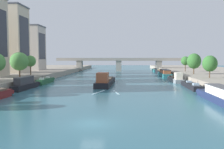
{
  "coord_description": "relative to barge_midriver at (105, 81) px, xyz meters",
  "views": [
    {
      "loc": [
        3.59,
        -24.29,
        7.15
      ],
      "look_at": [
        0.0,
        36.52,
        2.7
      ],
      "focal_mm": 36.88,
      "sensor_mm": 36.0,
      "label": 1
    }
  ],
  "objects": [
    {
      "name": "bridge_far",
      "position": [
        1.68,
        61.9,
        3.5
      ],
      "size": [
        65.84,
        4.4,
        7.06
      ],
      "color": "gray",
      "rests_on": "ground"
    },
    {
      "name": "wake_behind_barge",
      "position": [
        1.56,
        -12.61,
        -1.04
      ],
      "size": [
        5.6,
        5.99,
        0.03
      ],
      "color": "#A5D1DB",
      "rests_on": "ground"
    },
    {
      "name": "barge_midriver",
      "position": [
        0.0,
        0.0,
        0.0
      ],
      "size": [
        4.21,
        19.35,
        3.59
      ],
      "color": "black",
      "rests_on": "ground"
    },
    {
      "name": "moored_boat_right_lone",
      "position": [
        20.25,
        9.86,
        -0.18
      ],
      "size": [
        2.58,
        14.35,
        2.93
      ],
      "color": "gray",
      "rests_on": "ground"
    },
    {
      "name": "moored_boat_right_near",
      "position": [
        20.86,
        -4.74,
        -0.49
      ],
      "size": [
        2.67,
        13.24,
        2.18
      ],
      "color": "black",
      "rests_on": "ground"
    },
    {
      "name": "tree_right_far",
      "position": [
        27.06,
        1.16,
        4.58
      ],
      "size": [
        3.74,
        3.74,
        5.82
      ],
      "color": "brown",
      "rests_on": "quay_right"
    },
    {
      "name": "moored_boat_right_upstream",
      "position": [
        20.74,
        61.37,
        -0.42
      ],
      "size": [
        2.67,
        14.08,
        2.31
      ],
      "color": "#23666B",
      "rests_on": "ground"
    },
    {
      "name": "building_left_middle",
      "position": [
        -36.54,
        18.6,
        12.48
      ],
      "size": [
        14.04,
        9.41,
        23.21
      ],
      "color": "beige",
      "rests_on": "quay_left"
    },
    {
      "name": "moored_boat_right_second",
      "position": [
        20.26,
        29.06,
        0.08
      ],
      "size": [
        3.47,
        16.75,
        2.72
      ],
      "color": "#23666B",
      "rests_on": "ground"
    },
    {
      "name": "moored_boat_right_midway",
      "position": [
        20.67,
        46.18,
        -0.35
      ],
      "size": [
        2.7,
        13.4,
        2.46
      ],
      "color": "black",
      "rests_on": "ground"
    },
    {
      "name": "moored_boat_right_gap_after",
      "position": [
        20.61,
        -22.59,
        0.04
      ],
      "size": [
        3.06,
        16.48,
        2.61
      ],
      "color": "#1E284C",
      "rests_on": "ground"
    },
    {
      "name": "quay_left",
      "position": [
        -37.24,
        19.6,
        -0.1
      ],
      "size": [
        36.0,
        170.0,
        1.92
      ],
      "primitive_type": "cube",
      "color": "gray",
      "rests_on": "ground"
    },
    {
      "name": "tree_right_nearest",
      "position": [
        27.21,
        15.6,
        5.01
      ],
      "size": [
        4.4,
        4.4,
        6.61
      ],
      "color": "brown",
      "rests_on": "quay_right"
    },
    {
      "name": "moored_boat_left_lone",
      "position": [
        -17.52,
        -8.91,
        0.13
      ],
      "size": [
        2.26,
        11.39,
        2.86
      ],
      "color": "black",
      "rests_on": "ground"
    },
    {
      "name": "moored_boat_left_end",
      "position": [
        -17.13,
        3.17,
        -0.35
      ],
      "size": [
        1.89,
        10.65,
        2.45
      ],
      "color": "#235633",
      "rests_on": "ground"
    },
    {
      "name": "tree_right_past_mid",
      "position": [
        28.03,
        29.43,
        4.91
      ],
      "size": [
        3.26,
        3.26,
        5.76
      ],
      "color": "brown",
      "rests_on": "quay_right"
    },
    {
      "name": "ground_plane",
      "position": [
        1.68,
        -35.4,
        -1.06
      ],
      "size": [
        400.0,
        400.0,
        0.0
      ],
      "primitive_type": "plane",
      "color": "#336675"
    },
    {
      "name": "tree_left_nearest",
      "position": [
        -23.5,
        8.34,
        5.06
      ],
      "size": [
        3.25,
        3.25,
        5.92
      ],
      "color": "brown",
      "rests_on": "quay_left"
    },
    {
      "name": "tree_left_midway",
      "position": [
        -22.53,
        -0.97,
        5.13
      ],
      "size": [
        4.73,
        4.73,
        6.68
      ],
      "color": "brown",
      "rests_on": "quay_left"
    },
    {
      "name": "building_left_corner",
      "position": [
        -36.54,
        37.14,
        10.31
      ],
      "size": [
        12.79,
        9.66,
        18.87
      ],
      "color": "#BCB2A8",
      "rests_on": "quay_left"
    }
  ]
}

